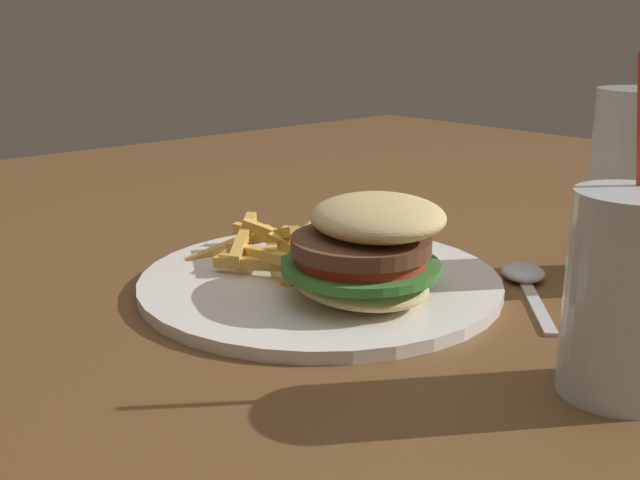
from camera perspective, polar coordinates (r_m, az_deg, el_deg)
dining_table at (r=0.87m, az=13.01°, el=-6.64°), size 1.58×1.34×0.76m
meal_plate_near at (r=0.61m, az=1.41°, el=-1.93°), size 0.30×0.30×0.09m
beer_glass at (r=0.69m, az=22.97°, el=3.47°), size 0.08×0.08×0.16m
juice_glass at (r=0.47m, az=22.17°, el=-4.45°), size 0.07×0.07×0.20m
spoon at (r=0.66m, az=15.32°, el=-2.69°), size 0.12×0.12×0.01m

